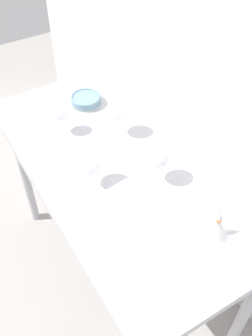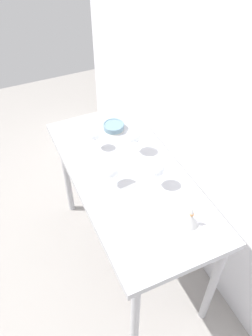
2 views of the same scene
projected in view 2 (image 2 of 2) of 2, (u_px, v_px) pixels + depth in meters
The scene contains 10 objects.
ground_plane at pixel (129, 255), 2.68m from camera, with size 6.00×6.00×0.00m, color #9A948F.
back_wall at pixel (208, 99), 1.93m from camera, with size 3.80×0.04×2.60m, color silver.
steel_counter at pixel (129, 186), 2.13m from camera, with size 1.40×0.65×0.90m.
wine_glass_near_center at pixel (112, 171), 1.92m from camera, with size 0.10×0.10×0.17m.
wine_glass_far_right at pixel (156, 170), 1.91m from camera, with size 0.10×0.10×0.18m.
wine_glass_near_left at pixel (94, 135), 2.17m from camera, with size 0.08×0.08×0.15m.
wine_glass_far_left at pixel (134, 136), 2.13m from camera, with size 0.10×0.10×0.18m.
tasting_sheet_upper at pixel (128, 199), 1.91m from camera, with size 0.19×0.22×0.00m, color white.
tasting_bowl at pixel (114, 126), 2.37m from camera, with size 0.15×0.15×0.05m.
decanter_funnel at pixel (191, 219), 1.76m from camera, with size 0.10×0.10×0.13m.
Camera 2 is at (1.33, -0.63, 2.35)m, focal length 36.30 mm.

